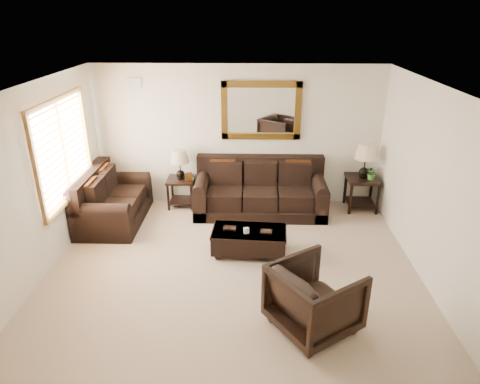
{
  "coord_description": "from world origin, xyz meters",
  "views": [
    {
      "loc": [
        0.27,
        -5.49,
        3.6
      ],
      "look_at": [
        0.1,
        0.6,
        0.99
      ],
      "focal_mm": 32.0,
      "sensor_mm": 36.0,
      "label": 1
    }
  ],
  "objects_px": {
    "end_table_left": "(180,170)",
    "coffee_table": "(249,239)",
    "loveseat": "(111,203)",
    "end_table_right": "(364,167)",
    "armchair": "(315,295)",
    "sofa": "(260,193)"
  },
  "relations": [
    {
      "from": "end_table_left",
      "to": "coffee_table",
      "type": "height_order",
      "value": "end_table_left"
    },
    {
      "from": "loveseat",
      "to": "end_table_left",
      "type": "relative_size",
      "value": 1.48
    },
    {
      "from": "end_table_right",
      "to": "armchair",
      "type": "height_order",
      "value": "end_table_right"
    },
    {
      "from": "end_table_right",
      "to": "coffee_table",
      "type": "height_order",
      "value": "end_table_right"
    },
    {
      "from": "coffee_table",
      "to": "armchair",
      "type": "distance_m",
      "value": 1.92
    },
    {
      "from": "sofa",
      "to": "end_table_right",
      "type": "xyz_separation_m",
      "value": [
        1.96,
        0.14,
        0.49
      ]
    },
    {
      "from": "loveseat",
      "to": "end_table_right",
      "type": "relative_size",
      "value": 1.3
    },
    {
      "from": "loveseat",
      "to": "end_table_right",
      "type": "distance_m",
      "value": 4.76
    },
    {
      "from": "end_table_right",
      "to": "coffee_table",
      "type": "bearing_deg",
      "value": -141.59
    },
    {
      "from": "sofa",
      "to": "loveseat",
      "type": "bearing_deg",
      "value": -169.29
    },
    {
      "from": "loveseat",
      "to": "armchair",
      "type": "relative_size",
      "value": 1.84
    },
    {
      "from": "sofa",
      "to": "loveseat",
      "type": "relative_size",
      "value": 1.44
    },
    {
      "from": "sofa",
      "to": "armchair",
      "type": "relative_size",
      "value": 2.64
    },
    {
      "from": "sofa",
      "to": "armchair",
      "type": "distance_m",
      "value": 3.35
    },
    {
      "from": "loveseat",
      "to": "armchair",
      "type": "height_order",
      "value": "loveseat"
    },
    {
      "from": "loveseat",
      "to": "armchair",
      "type": "bearing_deg",
      "value": -129.87
    },
    {
      "from": "loveseat",
      "to": "end_table_left",
      "type": "xyz_separation_m",
      "value": [
        1.19,
        0.69,
        0.4
      ]
    },
    {
      "from": "coffee_table",
      "to": "armchair",
      "type": "height_order",
      "value": "armchair"
    },
    {
      "from": "sofa",
      "to": "coffee_table",
      "type": "height_order",
      "value": "sofa"
    },
    {
      "from": "end_table_left",
      "to": "coffee_table",
      "type": "distance_m",
      "value": 2.26
    },
    {
      "from": "end_table_left",
      "to": "end_table_right",
      "type": "height_order",
      "value": "end_table_right"
    },
    {
      "from": "sofa",
      "to": "end_table_left",
      "type": "height_order",
      "value": "end_table_left"
    }
  ]
}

